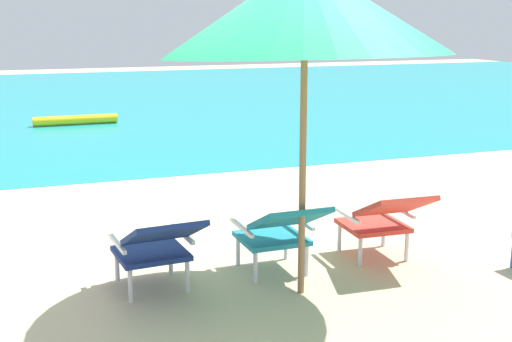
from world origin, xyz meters
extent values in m
plane|color=#CCB78E|center=(0.00, 4.00, 0.00)|extent=(40.00, 40.00, 0.00)
cube|color=teal|center=(0.00, 12.85, 0.00)|extent=(40.00, 18.00, 0.01)
cylinder|color=yellow|center=(-0.75, 8.84, 0.10)|extent=(1.60, 0.18, 0.18)
cube|color=navy|center=(-1.03, 0.19, 0.28)|extent=(0.56, 0.54, 0.04)
cube|color=navy|center=(-1.01, -0.18, 0.55)|extent=(0.56, 0.55, 0.27)
cylinder|color=silver|center=(-1.27, 0.38, 0.13)|extent=(0.04, 0.04, 0.26)
cylinder|color=silver|center=(-0.83, 0.41, 0.13)|extent=(0.04, 0.04, 0.26)
cylinder|color=silver|center=(-1.24, -0.04, 0.13)|extent=(0.04, 0.04, 0.26)
cylinder|color=silver|center=(-0.80, -0.01, 0.13)|extent=(0.04, 0.04, 0.26)
cube|color=silver|center=(-1.29, 0.17, 0.40)|extent=(0.07, 0.50, 0.03)
cube|color=silver|center=(-0.77, 0.21, 0.40)|extent=(0.07, 0.50, 0.03)
cube|color=teal|center=(-0.03, 0.21, 0.28)|extent=(0.53, 0.51, 0.04)
cube|color=teal|center=(-0.02, -0.16, 0.55)|extent=(0.53, 0.52, 0.27)
cylinder|color=silver|center=(-0.25, 0.42, 0.13)|extent=(0.04, 0.04, 0.26)
cylinder|color=silver|center=(0.19, 0.42, 0.13)|extent=(0.04, 0.04, 0.26)
cylinder|color=silver|center=(-0.24, 0.00, 0.13)|extent=(0.04, 0.04, 0.26)
cylinder|color=silver|center=(0.20, 0.00, 0.13)|extent=(0.04, 0.04, 0.26)
cube|color=silver|center=(-0.29, 0.21, 0.40)|extent=(0.04, 0.50, 0.03)
cube|color=silver|center=(0.23, 0.21, 0.40)|extent=(0.04, 0.50, 0.03)
cube|color=red|center=(0.93, 0.24, 0.28)|extent=(0.54, 0.52, 0.04)
cube|color=red|center=(0.92, -0.13, 0.55)|extent=(0.54, 0.54, 0.27)
cylinder|color=silver|center=(0.72, 0.46, 0.13)|extent=(0.04, 0.04, 0.26)
cylinder|color=silver|center=(1.16, 0.44, 0.13)|extent=(0.04, 0.04, 0.26)
cylinder|color=silver|center=(0.71, 0.04, 0.13)|extent=(0.04, 0.04, 0.26)
cylinder|color=silver|center=(1.15, 0.02, 0.13)|extent=(0.04, 0.04, 0.26)
cube|color=silver|center=(0.67, 0.25, 0.40)|extent=(0.05, 0.50, 0.03)
cube|color=silver|center=(1.19, 0.23, 0.40)|extent=(0.05, 0.50, 0.03)
cylinder|color=olive|center=(0.01, -0.31, 0.91)|extent=(0.05, 0.05, 1.81)
cone|color=#1E9E60|center=(0.01, -0.31, 2.11)|extent=(2.34, 2.37, 0.75)
camera|label=1|loc=(-2.00, -4.82, 2.06)|focal=48.35mm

